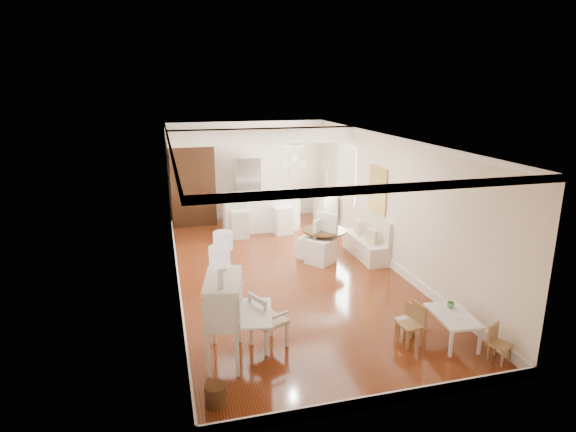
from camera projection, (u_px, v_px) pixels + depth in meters
name	position (u px, v px, depth m)	size (l,w,h in m)	color
room	(285.00, 177.00, 9.88)	(9.00, 9.04, 2.82)	brown
secretary_bureau	(224.00, 319.00, 6.79)	(0.98, 1.00, 1.25)	white
gustavian_armchair	(269.00, 320.00, 7.19)	(0.50, 0.50, 0.86)	silver
wicker_basket	(216.00, 395.00, 5.92)	(0.27, 0.27, 0.27)	#523219
kids_table	(452.00, 328.00, 7.36)	(0.54, 0.91, 0.45)	silver
kids_chair_a	(411.00, 324.00, 7.26)	(0.32, 0.32, 0.66)	olive
kids_chair_b	(406.00, 320.00, 7.55)	(0.25, 0.25, 0.52)	#976D44
kids_chair_c	(500.00, 344.00, 6.81)	(0.27, 0.27, 0.55)	#A6794B
banquette	(366.00, 236.00, 10.93)	(0.52, 1.60, 0.98)	silver
dining_table	(324.00, 244.00, 10.86)	(0.98, 0.98, 0.67)	#4B2F18
slip_chair_near	(321.00, 239.00, 10.51)	(0.52, 0.54, 1.09)	white
slip_chair_far	(310.00, 238.00, 10.84)	(0.45, 0.47, 0.95)	white
breakfast_counter	(261.00, 212.00, 12.87)	(2.05, 0.65, 1.03)	white
bar_stool_left	(239.00, 216.00, 12.26)	(0.45, 0.45, 1.13)	silver
bar_stool_right	(282.00, 212.00, 12.60)	(0.46, 0.46, 1.14)	white
pantry_cabinet	(193.00, 184.00, 13.29)	(1.20, 0.60, 2.30)	#381E11
fridge	(260.00, 189.00, 13.80)	(0.75, 0.65, 1.80)	silver
sideboard	(325.00, 209.00, 13.45)	(0.41, 0.93, 0.89)	white
pencil_cup	(451.00, 305.00, 7.51)	(0.12, 0.12, 0.09)	#61A764
branch_vase	(328.00, 190.00, 13.29)	(0.19, 0.19, 0.19)	silver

